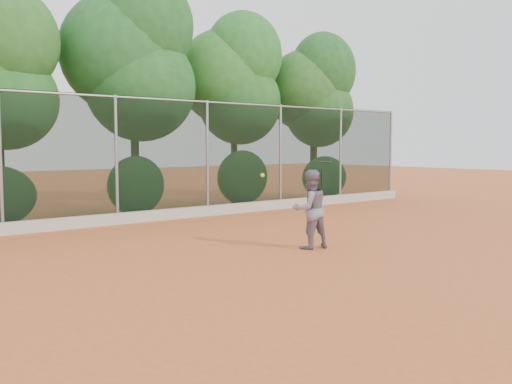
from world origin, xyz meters
TOP-DOWN VIEW (x-y plane):
  - ground at (0.00, 0.00)m, footprint 80.00×80.00m
  - concrete_curb at (0.00, 6.82)m, footprint 24.00×0.20m
  - tennis_player at (1.40, 0.94)m, footprint 0.90×0.76m
  - chainlink_fence at (-0.00, 7.00)m, footprint 24.09×0.09m
  - foliage_backdrop at (-0.55, 8.98)m, footprint 23.70×3.63m
  - tennis_racket at (1.63, 0.78)m, footprint 0.31×0.31m
  - tennis_ball_in_flight at (-0.37, 0.37)m, footprint 0.07×0.07m

SIDE VIEW (x-z plane):
  - ground at x=0.00m, z-range 0.00..0.00m
  - concrete_curb at x=0.00m, z-range 0.00..0.30m
  - tennis_player at x=1.40m, z-range 0.00..1.64m
  - tennis_ball_in_flight at x=-0.37m, z-range 1.58..1.65m
  - tennis_racket at x=1.63m, z-range 1.50..2.03m
  - chainlink_fence at x=0.00m, z-range 0.11..3.61m
  - foliage_backdrop at x=-0.55m, z-range 0.63..8.18m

